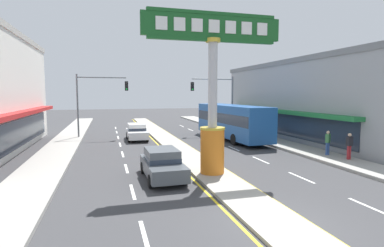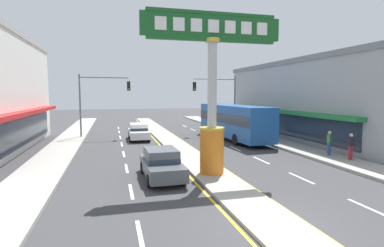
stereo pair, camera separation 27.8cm
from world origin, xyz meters
name	(u,v)px [view 2 (the right image)]	position (x,y,z in m)	size (l,w,h in m)	color
ground_plane	(272,225)	(0.00, 0.00, 0.00)	(160.00, 160.00, 0.00)	#3A3A3D
median_strip	(171,142)	(0.00, 18.00, 0.07)	(2.03, 52.00, 0.14)	#A39E93
sidewalk_left	(60,150)	(-8.92, 16.00, 0.09)	(2.60, 60.00, 0.18)	#9E9B93
sidewalk_right	(272,141)	(8.92, 16.00, 0.09)	(2.60, 60.00, 0.18)	#9E9B93
lane_markings	(174,145)	(0.00, 16.65, 0.00)	(8.77, 52.00, 0.01)	silver
district_sign	(212,97)	(0.00, 6.44, 4.18)	(7.37, 1.32, 8.33)	orange
storefront_right	(326,100)	(15.43, 17.29, 3.74)	(10.76, 24.37, 7.47)	#999EA3
traffic_light_left_side	(99,95)	(-6.25, 22.55, 4.25)	(4.86, 0.46, 6.20)	slate
traffic_light_right_side	(220,94)	(6.25, 22.73, 4.25)	(4.86, 0.46, 6.20)	slate
sedan_near_right_lane	(162,163)	(-2.67, 6.55, 0.79)	(1.90, 4.33, 1.53)	#4C5156
bus_far_right_lane	(233,120)	(5.97, 18.10, 1.87)	(3.15, 11.33, 3.26)	#1E5199
sedan_near_left_lane	(139,131)	(-2.67, 20.31, 0.79)	(1.86, 4.31, 1.53)	white
pedestrian_near_kerb	(329,142)	(9.10, 8.73, 1.12)	(0.46, 0.40, 1.65)	#2D4C8C
pedestrian_far_side	(351,145)	(9.41, 7.13, 1.13)	(0.43, 0.29, 1.68)	maroon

